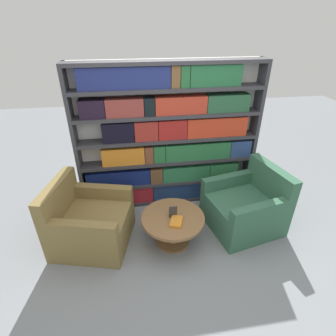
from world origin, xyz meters
TOP-DOWN VIEW (x-y plane):
  - ground_plane at (0.00, 0.00)m, footprint 14.00×14.00m
  - bookshelf at (0.01, 1.29)m, footprint 2.67×0.30m
  - armchair_left at (-1.17, 0.49)m, footprint 1.11×1.07m
  - armchair_right at (0.98, 0.49)m, footprint 1.08×1.04m
  - coffee_table at (-0.09, 0.30)m, footprint 0.81×0.81m
  - table_sign at (-0.09, 0.30)m, footprint 0.10×0.06m
  - stray_book at (-0.07, 0.19)m, footprint 0.20×0.24m

SIDE VIEW (x-z plane):
  - ground_plane at x=0.00m, z-range 0.00..0.00m
  - armchair_left at x=-1.17m, z-range -0.14..0.75m
  - armchair_right at x=0.98m, z-range -0.14..0.75m
  - coffee_table at x=-0.09m, z-range 0.09..0.52m
  - stray_book at x=-0.07m, z-range 0.43..0.46m
  - table_sign at x=-0.09m, z-range 0.41..0.58m
  - bookshelf at x=0.01m, z-range -0.02..2.15m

